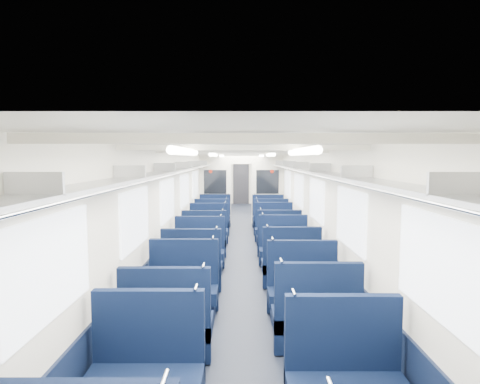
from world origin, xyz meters
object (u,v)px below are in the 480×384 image
at_px(seat_13, 279,241).
at_px(seat_15, 274,231).
at_px(seat_2, 146,378).
at_px(seat_10, 199,254).
at_px(seat_5, 316,321).
at_px(seat_17, 271,224).
at_px(end_door, 241,183).
at_px(seat_9, 291,267).
at_px(seat_7, 303,294).
at_px(seat_18, 215,218).
at_px(seat_19, 268,218).
at_px(seat_11, 284,252).
at_px(seat_14, 209,232).
at_px(bulkhead, 241,187).
at_px(seat_16, 212,224).
at_px(seat_8, 192,270).
at_px(seat_4, 167,329).
at_px(seat_6, 183,292).
at_px(seat_12, 205,242).

distance_m(seat_13, seat_15, 1.28).
distance_m(seat_2, seat_10, 4.42).
height_order(seat_5, seat_17, same).
bearing_deg(end_door, seat_9, -86.21).
xyz_separation_m(seat_7, seat_18, (-1.66, 7.10, 0.00)).
relative_size(seat_7, seat_19, 1.00).
distance_m(seat_11, seat_14, 2.68).
bearing_deg(seat_13, seat_7, -90.00).
xyz_separation_m(end_door, bulkhead, (-0.00, -5.79, 0.23)).
height_order(seat_10, seat_16, same).
relative_size(seat_13, seat_14, 1.00).
relative_size(seat_9, seat_14, 1.00).
relative_size(bulkhead, seat_18, 2.57).
xyz_separation_m(seat_10, seat_13, (1.66, 1.22, 0.00)).
bearing_deg(seat_14, seat_8, -90.00).
bearing_deg(seat_4, seat_15, 74.36).
bearing_deg(seat_15, seat_6, -109.35).
bearing_deg(seat_4, seat_5, 6.79).
bearing_deg(seat_11, seat_19, 90.00).
bearing_deg(seat_19, seat_6, -103.56).
distance_m(seat_2, seat_6, 2.19).
height_order(seat_4, seat_8, same).
bearing_deg(seat_18, seat_12, -90.00).
relative_size(end_door, seat_2, 1.83).
height_order(seat_10, seat_14, same).
relative_size(seat_8, seat_15, 1.00).
bearing_deg(seat_10, seat_17, 65.59).
height_order(seat_2, seat_7, same).
xyz_separation_m(seat_2, seat_11, (1.66, 4.61, 0.00)).
bearing_deg(seat_8, seat_9, 6.33).
relative_size(end_door, seat_4, 1.83).
height_order(seat_5, seat_15, same).
bearing_deg(seat_8, seat_13, 54.87).
relative_size(seat_4, seat_10, 1.00).
height_order(seat_6, seat_12, same).
xyz_separation_m(end_door, seat_9, (0.83, -12.52, -0.67)).
height_order(seat_7, seat_12, same).
distance_m(seat_12, seat_13, 1.66).
bearing_deg(seat_17, seat_18, 145.77).
relative_size(end_door, seat_10, 1.83).
bearing_deg(end_door, seat_17, -84.01).
bearing_deg(seat_17, seat_10, -114.41).
bearing_deg(seat_13, seat_11, -90.00).
relative_size(bulkhead, seat_11, 2.57).
bearing_deg(seat_11, seat_14, 128.25).
relative_size(seat_2, seat_13, 1.00).
bearing_deg(seat_9, seat_13, 90.00).
bearing_deg(end_door, seat_14, -95.12).
bearing_deg(seat_8, seat_10, 90.00).
bearing_deg(seat_19, seat_8, -105.98).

